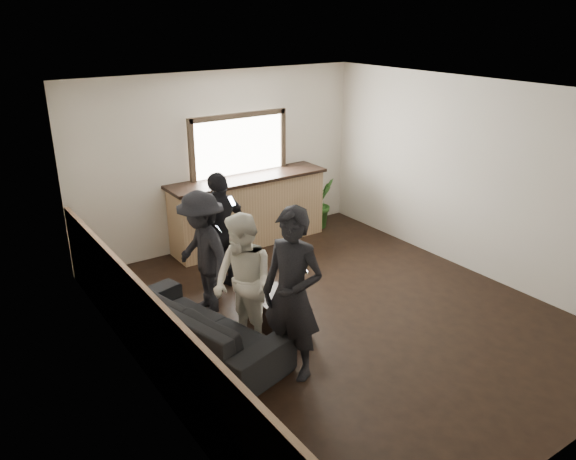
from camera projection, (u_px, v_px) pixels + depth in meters
ground at (336, 314)px, 7.21m from camera, size 5.00×6.00×0.01m
room_shell at (290, 218)px, 6.29m from camera, size 5.01×6.01×2.80m
bar_counter at (248, 206)px, 9.21m from camera, size 2.70×0.68×2.13m
sofa at (201, 326)px, 6.33m from camera, size 1.36×2.29×0.63m
coffee_table at (277, 313)px, 6.87m from camera, size 0.50×0.85×0.37m
cup_a at (260, 291)px, 6.90m from camera, size 0.16×0.16×0.09m
cup_b at (290, 298)px, 6.75m from camera, size 0.12×0.12×0.09m
potted_plant at (321, 203)px, 9.97m from camera, size 0.50×0.41×0.90m
person_a at (292, 295)px, 5.72m from camera, size 0.69×0.80×1.87m
person_b at (243, 284)px, 6.23m from camera, size 0.68×0.83×1.61m
person_c at (203, 254)px, 7.00m from camera, size 0.61×1.05×1.62m
person_d at (221, 232)px, 7.63m from camera, size 1.06×0.69×1.67m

